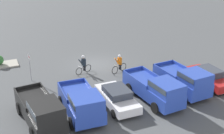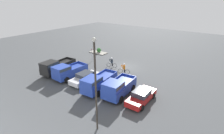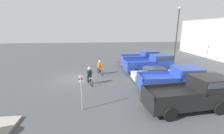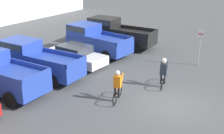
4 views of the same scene
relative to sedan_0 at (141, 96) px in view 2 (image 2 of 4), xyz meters
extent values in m
plane|color=#424447|center=(6.95, -7.87, -0.71)|extent=(80.00, 80.00, 0.00)
cube|color=maroon|center=(0.00, 0.00, -0.13)|extent=(1.74, 4.47, 0.63)
cube|color=#2D333D|center=(0.00, 0.00, 0.45)|extent=(1.55, 2.02, 0.54)
cylinder|color=black|center=(-0.87, 1.42, -0.40)|extent=(0.18, 0.62, 0.62)
cylinder|color=black|center=(0.84, 1.43, -0.40)|extent=(0.18, 0.62, 0.62)
cylinder|color=black|center=(-0.84, -1.43, -0.40)|extent=(0.18, 0.62, 0.62)
cylinder|color=black|center=(0.87, -1.42, -0.40)|extent=(0.18, 0.62, 0.62)
cube|color=#233D9E|center=(2.80, 0.12, 0.19)|extent=(2.43, 5.08, 1.03)
cube|color=#233D9E|center=(2.69, 1.60, 1.10)|extent=(2.05, 2.11, 0.80)
cube|color=#333D47|center=(2.69, 1.60, 1.28)|extent=(2.10, 1.96, 0.35)
cube|color=#233D9E|center=(1.88, -0.94, 0.83)|extent=(0.30, 2.96, 0.25)
cube|color=#233D9E|center=(3.87, -0.79, 0.83)|extent=(0.30, 2.96, 0.25)
cube|color=#233D9E|center=(2.98, -2.30, 0.83)|extent=(2.07, 0.23, 0.25)
cylinder|color=black|center=(1.65, 1.57, -0.29)|extent=(0.28, 0.87, 0.86)
cylinder|color=black|center=(3.72, 1.72, -0.29)|extent=(0.28, 0.87, 0.86)
cylinder|color=black|center=(1.88, -1.48, -0.29)|extent=(0.28, 0.87, 0.86)
cylinder|color=black|center=(3.95, -1.33, -0.29)|extent=(0.28, 0.87, 0.86)
cube|color=#233D9E|center=(5.60, 0.39, 0.14)|extent=(2.39, 5.71, 0.96)
cube|color=#233D9E|center=(5.45, 2.05, 1.03)|extent=(1.94, 2.37, 0.81)
cube|color=#333D47|center=(5.45, 2.05, 1.20)|extent=(1.98, 2.20, 0.36)
cube|color=#233D9E|center=(4.79, -0.80, 0.74)|extent=(0.38, 3.33, 0.25)
cube|color=#233D9E|center=(6.61, -0.64, 0.74)|extent=(0.38, 3.33, 0.25)
cube|color=#233D9E|center=(5.85, -2.34, 0.74)|extent=(1.90, 0.25, 0.25)
cylinder|color=black|center=(4.50, 2.02, -0.30)|extent=(0.29, 0.83, 0.82)
cylinder|color=black|center=(6.39, 2.20, -0.30)|extent=(0.29, 0.83, 0.82)
cylinder|color=black|center=(4.81, -1.41, -0.30)|extent=(0.29, 0.83, 0.82)
cylinder|color=black|center=(6.70, -1.24, -0.30)|extent=(0.29, 0.83, 0.82)
cube|color=silver|center=(8.40, 0.16, -0.15)|extent=(1.80, 4.52, 0.61)
cube|color=#2D333D|center=(8.40, 0.16, 0.42)|extent=(1.62, 2.04, 0.53)
cylinder|color=black|center=(7.50, 1.61, -0.41)|extent=(0.18, 0.61, 0.61)
cylinder|color=black|center=(9.29, 1.61, -0.41)|extent=(0.18, 0.61, 0.61)
cylinder|color=black|center=(7.51, -1.28, -0.41)|extent=(0.18, 0.61, 0.61)
cylinder|color=black|center=(9.30, -1.28, -0.41)|extent=(0.18, 0.61, 0.61)
cube|color=#233D9E|center=(11.20, 0.27, 0.13)|extent=(2.29, 5.03, 0.93)
cube|color=#233D9E|center=(11.26, 1.75, 1.01)|extent=(2.01, 2.06, 0.83)
cube|color=#333D47|center=(11.26, 1.75, 1.20)|extent=(2.06, 1.90, 0.37)
cube|color=#233D9E|center=(10.15, -0.68, 0.72)|extent=(0.20, 2.97, 0.25)
cube|color=#233D9E|center=(12.17, -0.76, 0.72)|extent=(0.20, 2.97, 0.25)
cube|color=#233D9E|center=(11.10, -2.17, 0.72)|extent=(2.10, 0.16, 0.25)
cylinder|color=black|center=(10.21, 1.84, -0.29)|extent=(0.25, 0.85, 0.84)
cylinder|color=black|center=(12.31, 1.76, -0.29)|extent=(0.25, 0.85, 0.84)
cylinder|color=black|center=(10.09, -1.23, -0.29)|extent=(0.25, 0.85, 0.84)
cylinder|color=black|center=(12.19, -1.31, -0.29)|extent=(0.25, 0.85, 0.84)
cube|color=black|center=(14.00, 0.13, 0.14)|extent=(2.46, 5.71, 0.93)
cube|color=black|center=(13.84, 1.79, 1.05)|extent=(2.00, 2.38, 0.88)
cube|color=#333D47|center=(13.84, 1.79, 1.24)|extent=(2.04, 2.21, 0.39)
cube|color=black|center=(13.17, -1.06, 0.73)|extent=(0.39, 3.32, 0.25)
cube|color=black|center=(15.04, -0.89, 0.73)|extent=(0.39, 3.32, 0.25)
cube|color=black|center=(14.26, -2.59, 0.73)|extent=(1.95, 0.26, 0.25)
cylinder|color=black|center=(12.87, 1.75, -0.29)|extent=(0.30, 0.87, 0.85)
cylinder|color=black|center=(14.81, 1.93, -0.29)|extent=(0.30, 0.87, 0.85)
cylinder|color=black|center=(13.19, -1.68, -0.29)|extent=(0.30, 0.87, 0.85)
cylinder|color=black|center=(15.13, -1.49, -0.29)|extent=(0.30, 0.87, 0.85)
torus|color=black|center=(9.25, -6.20, -0.38)|extent=(0.68, 0.30, 0.71)
torus|color=black|center=(8.27, -6.56, -0.38)|extent=(0.68, 0.30, 0.71)
cylinder|color=white|center=(8.76, -6.38, -0.21)|extent=(0.52, 0.22, 0.38)
cylinder|color=white|center=(8.76, -6.38, -0.01)|extent=(0.55, 0.23, 0.04)
cylinder|color=white|center=(8.59, -6.44, -0.21)|extent=(0.05, 0.05, 0.35)
cylinder|color=white|center=(9.12, -6.24, 0.01)|extent=(0.18, 0.44, 0.02)
cylinder|color=black|center=(8.63, -6.33, -0.25)|extent=(0.15, 0.15, 0.53)
cylinder|color=black|center=(8.69, -6.50, -0.25)|extent=(0.15, 0.15, 0.53)
cube|color=#1E2833|center=(8.71, -6.40, 0.35)|extent=(0.35, 0.42, 0.67)
cylinder|color=#1E2833|center=(8.84, -6.16, 0.35)|extent=(0.52, 0.27, 0.72)
cylinder|color=#1E2833|center=(8.96, -6.48, 0.35)|extent=(0.52, 0.27, 0.72)
sphere|color=tan|center=(8.73, -6.39, 0.81)|extent=(0.25, 0.25, 0.25)
sphere|color=silver|center=(8.73, -6.39, 0.87)|extent=(0.27, 0.27, 0.27)
torus|color=black|center=(6.21, -5.13, -0.36)|extent=(0.72, 0.31, 0.75)
torus|color=black|center=(5.19, -5.51, -0.36)|extent=(0.72, 0.31, 0.75)
cylinder|color=tan|center=(5.70, -5.32, -0.18)|extent=(0.54, 0.23, 0.40)
cylinder|color=tan|center=(5.70, -5.32, 0.03)|extent=(0.57, 0.24, 0.04)
cylinder|color=tan|center=(5.52, -5.38, -0.18)|extent=(0.05, 0.05, 0.37)
cylinder|color=tan|center=(6.08, -5.17, 0.06)|extent=(0.18, 0.44, 0.02)
cylinder|color=black|center=(5.57, -5.27, -0.22)|extent=(0.15, 0.15, 0.56)
cylinder|color=black|center=(5.63, -5.44, -0.22)|extent=(0.15, 0.15, 0.56)
cube|color=orange|center=(5.65, -5.34, 0.37)|extent=(0.35, 0.42, 0.63)
cylinder|color=orange|center=(5.79, -5.10, 0.37)|extent=(0.53, 0.27, 0.68)
cylinder|color=orange|center=(5.91, -5.42, 0.37)|extent=(0.53, 0.27, 0.68)
sphere|color=tan|center=(5.67, -5.33, 0.80)|extent=(0.22, 0.22, 0.22)
sphere|color=silver|center=(5.67, -5.33, 0.85)|extent=(0.24, 0.24, 0.24)
cylinder|color=#9E9EA3|center=(13.39, -6.67, 0.54)|extent=(0.06, 0.06, 2.50)
cube|color=white|center=(13.39, -6.67, 1.47)|extent=(0.07, 0.30, 0.45)
cube|color=red|center=(13.39, -6.67, 1.47)|extent=(0.08, 0.30, 0.10)
cylinder|color=#2D2823|center=(1.13, 6.10, 3.22)|extent=(0.16, 0.16, 7.86)
sphere|color=#B2B2A8|center=(1.13, 6.10, 7.27)|extent=(0.36, 0.36, 0.36)
cube|color=gray|center=(15.74, -11.14, -0.64)|extent=(3.67, 1.82, 0.15)
sphere|color=#337033|center=(15.60, -11.21, -0.11)|extent=(0.91, 0.91, 0.91)
camera|label=1|loc=(16.70, 18.35, 10.75)|focal=50.00mm
camera|label=2|loc=(-7.20, 15.27, 10.11)|focal=28.00mm
camera|label=3|loc=(22.42, -5.64, 4.59)|focal=24.00mm
camera|label=4|loc=(-6.39, -13.78, 6.68)|focal=50.00mm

